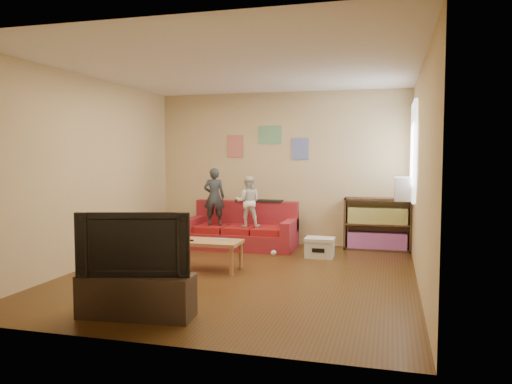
% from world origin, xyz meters
% --- Properties ---
extents(room_shell, '(4.52, 5.02, 2.72)m').
position_xyz_m(room_shell, '(0.00, 0.00, 1.35)').
color(room_shell, '#503315').
rests_on(room_shell, ground).
extents(sofa, '(1.84, 0.85, 0.81)m').
position_xyz_m(sofa, '(-0.55, 1.92, 0.27)').
color(sofa, maroon).
rests_on(sofa, ground).
extents(child_a, '(0.40, 0.30, 0.99)m').
position_xyz_m(child_a, '(-1.00, 1.76, 0.88)').
color(child_a, '#2E353D').
rests_on(child_a, sofa).
extents(child_b, '(0.48, 0.41, 0.86)m').
position_xyz_m(child_b, '(-0.40, 1.76, 0.82)').
color(child_b, white).
rests_on(child_b, sofa).
extents(coffee_table, '(0.93, 0.51, 0.42)m').
position_xyz_m(coffee_table, '(-0.52, 0.15, 0.36)').
color(coffee_table, tan).
rests_on(coffee_table, ground).
extents(remote, '(0.19, 0.09, 0.02)m').
position_xyz_m(remote, '(-0.77, 0.03, 0.43)').
color(remote, black).
rests_on(remote, coffee_table).
extents(game_controller, '(0.15, 0.06, 0.03)m').
position_xyz_m(game_controller, '(-0.32, 0.20, 0.43)').
color(game_controller, silver).
rests_on(game_controller, coffee_table).
extents(bookshelf, '(1.09, 0.33, 0.87)m').
position_xyz_m(bookshelf, '(1.70, 2.30, 0.39)').
color(bookshelf, '#472E1F').
rests_on(bookshelf, ground).
extents(window, '(0.04, 1.08, 1.48)m').
position_xyz_m(window, '(2.22, 1.65, 1.64)').
color(window, white).
rests_on(window, room_shell).
extents(ac_unit, '(0.28, 0.55, 0.35)m').
position_xyz_m(ac_unit, '(2.10, 1.65, 1.08)').
color(ac_unit, '#B7B2A3').
rests_on(ac_unit, window).
extents(artwork_left, '(0.30, 0.01, 0.40)m').
position_xyz_m(artwork_left, '(-0.85, 2.48, 1.75)').
color(artwork_left, '#D87266').
rests_on(artwork_left, room_shell).
extents(artwork_center, '(0.42, 0.01, 0.32)m').
position_xyz_m(artwork_center, '(-0.20, 2.48, 1.95)').
color(artwork_center, '#72B27F').
rests_on(artwork_center, room_shell).
extents(artwork_right, '(0.30, 0.01, 0.38)m').
position_xyz_m(artwork_right, '(0.35, 2.48, 1.70)').
color(artwork_right, '#727FCC').
rests_on(artwork_right, room_shell).
extents(file_box, '(0.45, 0.34, 0.31)m').
position_xyz_m(file_box, '(0.85, 1.43, 0.16)').
color(file_box, silver).
rests_on(file_box, ground).
extents(tv_stand, '(1.16, 0.48, 0.42)m').
position_xyz_m(tv_stand, '(-0.48, -1.90, 0.21)').
color(tv_stand, '#3B2D23').
rests_on(tv_stand, ground).
extents(television, '(1.09, 0.43, 0.63)m').
position_xyz_m(television, '(-0.48, -1.90, 0.74)').
color(television, black).
rests_on(television, tv_stand).
extents(tissue, '(0.11, 0.11, 0.09)m').
position_xyz_m(tissue, '(0.14, 1.36, 0.05)').
color(tissue, silver).
rests_on(tissue, ground).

